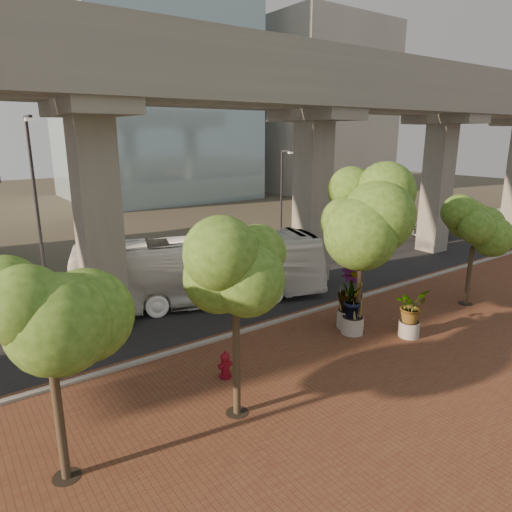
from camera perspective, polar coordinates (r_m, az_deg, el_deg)
ground at (r=22.20m, az=-1.39°, el=-7.00°), size 160.00×160.00×0.00m
brick_plaza at (r=16.84m, az=14.68°, el=-14.99°), size 70.00×13.00×0.06m
asphalt_road at (r=23.77m, az=-4.12°, el=-5.47°), size 90.00×8.00×0.04m
curb_strip at (r=20.68m, az=1.76°, el=-8.48°), size 70.00×0.25×0.16m
far_sidewalk at (r=28.36m, az=-9.96°, el=-2.23°), size 90.00×3.00×0.06m
transit_viaduct at (r=22.30m, az=-4.47°, el=12.31°), size 72.00×5.60×12.40m
midrise_block at (r=72.68m, az=7.80°, el=17.76°), size 18.00×16.00×24.00m
transit_bus at (r=22.93m, az=-6.73°, el=-1.78°), size 12.76×6.70×3.48m
parked_car at (r=40.44m, az=21.10°, el=3.25°), size 5.08×3.27×1.58m
fire_hydrant at (r=16.37m, az=-3.87°, el=-13.41°), size 0.49×0.44×0.99m
planter_front at (r=20.10m, az=18.79°, el=-6.18°), size 1.90×1.90×2.08m
planter_right at (r=20.20m, az=11.69°, el=-4.46°), size 2.52×2.52×2.70m
planter_left at (r=19.73m, az=12.11°, el=-5.68°), size 2.10×2.10×2.31m
street_tree_far_west at (r=11.36m, az=-24.72°, el=-7.03°), size 3.82×3.82×6.02m
street_tree_near_west at (r=12.77m, az=-2.59°, el=-1.34°), size 3.49×3.49×6.27m
street_tree_near_east at (r=18.86m, az=13.30°, el=5.14°), size 4.39×4.39×7.17m
street_tree_far_east at (r=24.36m, az=25.69°, el=3.19°), size 3.26×3.26×5.40m
streetlamp_west at (r=23.79m, az=-25.76°, el=6.23°), size 0.45×1.32×9.08m
streetlamp_east at (r=30.30m, az=3.31°, el=7.29°), size 0.36×1.06×7.30m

